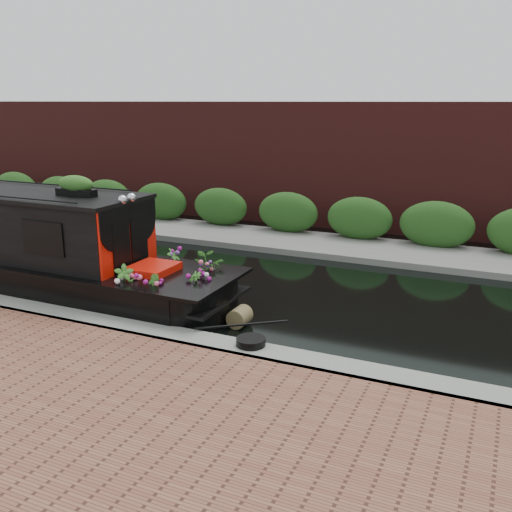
% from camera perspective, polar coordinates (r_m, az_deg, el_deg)
% --- Properties ---
extents(ground, '(80.00, 80.00, 0.00)m').
position_cam_1_polar(ground, '(13.12, -5.31, -2.67)').
color(ground, black).
rests_on(ground, ground).
extents(near_bank_coping, '(40.00, 0.60, 0.50)m').
position_cam_1_polar(near_bank_coping, '(10.57, -14.24, -7.63)').
color(near_bank_coping, gray).
rests_on(near_bank_coping, ground).
extents(far_bank_path, '(40.00, 2.40, 0.34)m').
position_cam_1_polar(far_bank_path, '(16.75, 1.79, 1.36)').
color(far_bank_path, slate).
rests_on(far_bank_path, ground).
extents(far_hedge, '(40.00, 1.10, 2.80)m').
position_cam_1_polar(far_hedge, '(17.57, 2.92, 2.00)').
color(far_hedge, '#224C19').
rests_on(far_hedge, ground).
extents(far_brick_wall, '(40.00, 1.00, 8.00)m').
position_cam_1_polar(far_brick_wall, '(19.49, 5.20, 3.28)').
color(far_brick_wall, '#4E1C1A').
rests_on(far_brick_wall, ground).
extents(rope_fender, '(0.36, 0.42, 0.36)m').
position_cam_1_polar(rope_fender, '(10.56, -1.64, -6.10)').
color(rope_fender, brown).
rests_on(rope_fender, ground).
extents(coiled_mooring_rope, '(0.47, 0.47, 0.12)m').
position_cam_1_polar(coiled_mooring_rope, '(9.20, -0.53, -8.55)').
color(coiled_mooring_rope, black).
rests_on(coiled_mooring_rope, near_bank_coping).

